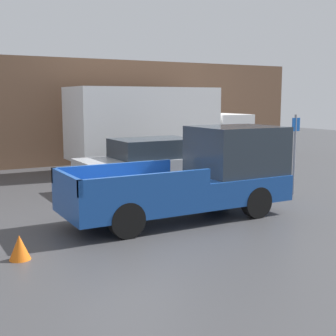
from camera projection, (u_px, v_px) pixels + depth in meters
name	position (u px, v px, depth m)	size (l,w,h in m)	color
ground_plane	(124.00, 224.00, 10.97)	(60.00, 60.00, 0.00)	#3D3D3F
building_wall	(24.00, 113.00, 19.37)	(28.00, 0.15, 4.64)	brown
pickup_truck	(199.00, 176.00, 11.61)	(5.63, 1.97, 2.21)	#194799
car	(150.00, 163.00, 15.10)	(4.55, 1.96, 1.63)	#B7BABF
delivery_truck	(156.00, 125.00, 19.35)	(7.78, 2.60, 3.35)	white
parking_sign	(295.00, 150.00, 14.13)	(0.30, 0.07, 2.44)	gray
traffic_cone	(20.00, 247.00, 8.52)	(0.39, 0.39, 0.46)	orange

